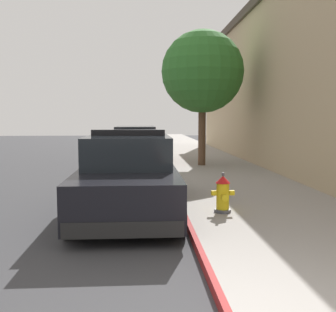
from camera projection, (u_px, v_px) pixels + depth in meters
The scene contains 7 objects.
ground_plane at pixel (37, 180), 12.69m from camera, with size 31.64×60.00×0.20m, color #353538.
sidewalk_pavement at pixel (220, 174), 13.06m from camera, with size 3.50×60.00×0.13m, color gray.
curb_painted_edge at pixel (166, 174), 12.95m from camera, with size 0.08×60.00×0.13m, color maroon.
police_cruiser at pixel (129, 176), 7.99m from camera, with size 1.94×4.84×1.68m.
parked_car_silver_ahead at pixel (136, 146), 16.58m from camera, with size 1.94×4.84×1.56m.
fire_hydrant at pixel (223, 194), 7.43m from camera, with size 0.44×0.40×0.76m.
street_tree at pixel (202, 72), 14.57m from camera, with size 3.05×3.05×5.02m.
Camera 1 is at (-0.83, -2.80, 1.92)m, focal length 41.99 mm.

